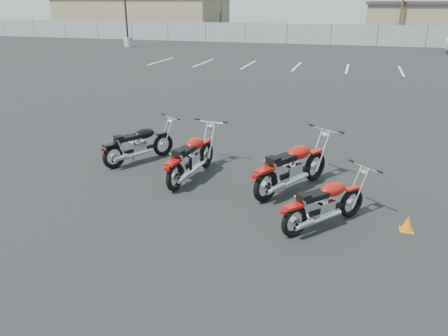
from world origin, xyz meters
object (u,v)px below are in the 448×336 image
(motorcycle_front_red, at_px, (191,157))
(motorcycle_second_black, at_px, (139,144))
(motorcycle_rear_red, at_px, (325,204))
(motorcycle_third_red, at_px, (292,167))

(motorcycle_front_red, xyz_separation_m, motorcycle_second_black, (-1.63, 0.63, -0.04))
(motorcycle_rear_red, bearing_deg, motorcycle_front_red, 154.42)
(motorcycle_third_red, bearing_deg, motorcycle_second_black, 170.10)
(motorcycle_third_red, bearing_deg, motorcycle_front_red, 178.73)
(motorcycle_rear_red, bearing_deg, motorcycle_second_black, 155.93)
(motorcycle_front_red, xyz_separation_m, motorcycle_rear_red, (3.05, -1.46, -0.06))
(motorcycle_front_red, relative_size, motorcycle_second_black, 1.16)
(motorcycle_third_red, distance_m, motorcycle_rear_red, 1.62)
(motorcycle_front_red, distance_m, motorcycle_third_red, 2.26)
(motorcycle_front_red, distance_m, motorcycle_second_black, 1.74)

